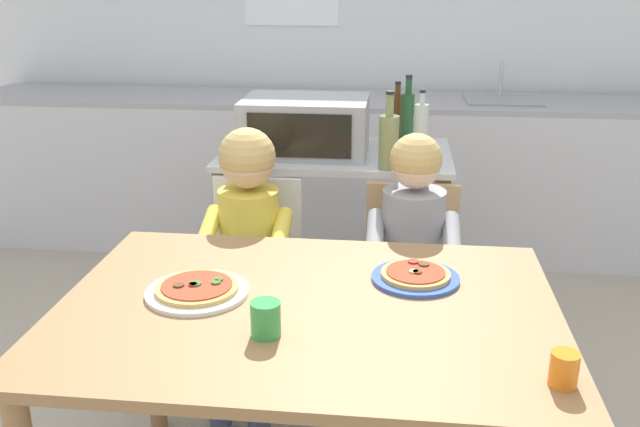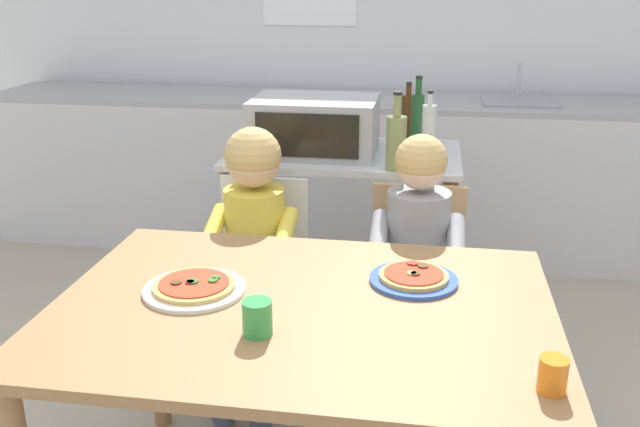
{
  "view_description": "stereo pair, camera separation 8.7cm",
  "coord_description": "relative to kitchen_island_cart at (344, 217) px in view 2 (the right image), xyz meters",
  "views": [
    {
      "loc": [
        0.22,
        -1.64,
        1.56
      ],
      "look_at": [
        0.0,
        0.3,
        0.88
      ],
      "focal_mm": 39.29,
      "sensor_mm": 36.0,
      "label": 1
    },
    {
      "loc": [
        0.31,
        -1.63,
        1.56
      ],
      "look_at": [
        0.0,
        0.3,
        0.88
      ],
      "focal_mm": 39.29,
      "sensor_mm": 36.0,
      "label": 2
    }
  ],
  "objects": [
    {
      "name": "ground_plane",
      "position": [
        0.03,
        -0.1,
        -0.57
      ],
      "size": [
        10.54,
        10.54,
        0.0
      ],
      "primitive_type": "plane",
      "color": "#A89E8C"
    },
    {
      "name": "back_wall_tiled",
      "position": [
        0.03,
        1.54,
        0.78
      ],
      "size": [
        4.97,
        0.13,
        2.7
      ],
      "color": "silver",
      "rests_on": "ground"
    },
    {
      "name": "kitchen_counter",
      "position": [
        0.03,
        1.13,
        -0.13
      ],
      "size": [
        4.48,
        0.6,
        1.08
      ],
      "color": "silver",
      "rests_on": "ground"
    },
    {
      "name": "kitchen_island_cart",
      "position": [
        0.0,
        0.0,
        0.0
      ],
      "size": [
        0.94,
        0.58,
        0.86
      ],
      "color": "#B7BABF",
      "rests_on": "ground"
    },
    {
      "name": "toaster_oven",
      "position": [
        -0.12,
        -0.03,
        0.4
      ],
      "size": [
        0.5,
        0.39,
        0.22
      ],
      "color": "#999BA0",
      "rests_on": "kitchen_island_cart"
    },
    {
      "name": "bottle_clear_vinegar",
      "position": [
        0.29,
        0.04,
        0.42
      ],
      "size": [
        0.05,
        0.05,
        0.31
      ],
      "color": "#1E4723",
      "rests_on": "kitchen_island_cart"
    },
    {
      "name": "bottle_squat_spirits",
      "position": [
        0.25,
        0.17,
        0.4
      ],
      "size": [
        0.06,
        0.06,
        0.27
      ],
      "color": "#4C2D14",
      "rests_on": "kitchen_island_cart"
    },
    {
      "name": "bottle_dark_olive_oil",
      "position": [
        0.34,
        -0.24,
        0.41
      ],
      "size": [
        0.05,
        0.05,
        0.3
      ],
      "color": "#ADB7B2",
      "rests_on": "kitchen_island_cart"
    },
    {
      "name": "bottle_slim_sauce",
      "position": [
        0.22,
        -0.24,
        0.4
      ],
      "size": [
        0.07,
        0.07,
        0.29
      ],
      "color": "olive",
      "rests_on": "kitchen_island_cart"
    },
    {
      "name": "dining_table",
      "position": [
        0.03,
        -1.16,
        0.07
      ],
      "size": [
        1.32,
        0.95,
        0.73
      ],
      "color": "olive",
      "rests_on": "ground"
    },
    {
      "name": "dining_chair_left",
      "position": [
        -0.27,
        -0.39,
        -0.09
      ],
      "size": [
        0.36,
        0.36,
        0.81
      ],
      "color": "silver",
      "rests_on": "ground"
    },
    {
      "name": "dining_chair_right",
      "position": [
        0.32,
        -0.41,
        -0.09
      ],
      "size": [
        0.36,
        0.36,
        0.81
      ],
      "color": "tan",
      "rests_on": "ground"
    },
    {
      "name": "child_in_yellow_shirt",
      "position": [
        -0.27,
        -0.51,
        0.11
      ],
      "size": [
        0.32,
        0.42,
        1.02
      ],
      "color": "#424C6B",
      "rests_on": "ground"
    },
    {
      "name": "child_in_grey_shirt",
      "position": [
        0.32,
        -0.53,
        0.09
      ],
      "size": [
        0.32,
        0.42,
        1.02
      ],
      "color": "#424C6B",
      "rests_on": "ground"
    },
    {
      "name": "pizza_plate_white",
      "position": [
        -0.27,
        -1.13,
        0.18
      ],
      "size": [
        0.28,
        0.28,
        0.03
      ],
      "color": "white",
      "rests_on": "dining_table"
    },
    {
      "name": "pizza_plate_blue_rimmed",
      "position": [
        0.32,
        -0.97,
        0.17
      ],
      "size": [
        0.25,
        0.25,
        0.03
      ],
      "color": "#3356B7",
      "rests_on": "dining_table"
    },
    {
      "name": "drinking_cup_orange",
      "position": [
        0.62,
        -1.47,
        0.2
      ],
      "size": [
        0.06,
        0.06,
        0.08
      ],
      "primitive_type": "cylinder",
      "color": "orange",
      "rests_on": "dining_table"
    },
    {
      "name": "drinking_cup_green",
      "position": [
        -0.04,
        -1.33,
        0.21
      ],
      "size": [
        0.07,
        0.07,
        0.09
      ],
      "primitive_type": "cylinder",
      "color": "green",
      "rests_on": "dining_table"
    }
  ]
}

